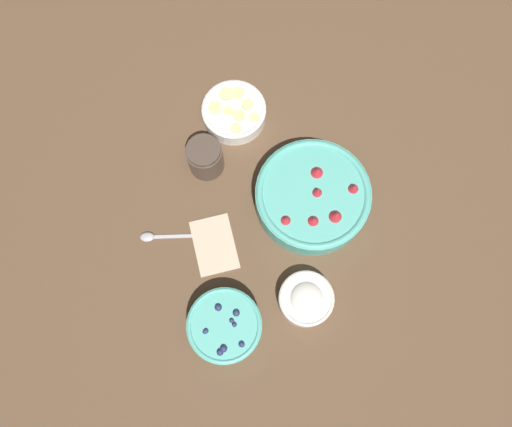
% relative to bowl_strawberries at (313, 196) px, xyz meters
% --- Properties ---
extents(ground_plane, '(4.00, 4.00, 0.00)m').
position_rel_bowl_strawberries_xyz_m(ground_plane, '(0.02, -0.08, -0.04)').
color(ground_plane, brown).
extents(bowl_strawberries, '(0.26, 0.26, 0.09)m').
position_rel_bowl_strawberries_xyz_m(bowl_strawberries, '(0.00, 0.00, 0.00)').
color(bowl_strawberries, '#56B7A8').
rests_on(bowl_strawberries, ground_plane).
extents(bowl_blueberries, '(0.16, 0.16, 0.06)m').
position_rel_bowl_strawberries_xyz_m(bowl_blueberries, '(0.22, -0.26, -0.01)').
color(bowl_blueberries, '#56B7A8').
rests_on(bowl_blueberries, ground_plane).
extents(bowl_bananas, '(0.15, 0.15, 0.04)m').
position_rel_bowl_strawberries_xyz_m(bowl_bananas, '(-0.26, -0.11, -0.01)').
color(bowl_bananas, white).
rests_on(bowl_bananas, ground_plane).
extents(bowl_cream, '(0.12, 0.12, 0.05)m').
position_rel_bowl_strawberries_xyz_m(bowl_cream, '(0.21, -0.08, -0.01)').
color(bowl_cream, silver).
rests_on(bowl_cream, ground_plane).
extents(jar_chocolate, '(0.08, 0.08, 0.09)m').
position_rel_bowl_strawberries_xyz_m(jar_chocolate, '(-0.16, -0.21, 0.00)').
color(jar_chocolate, '#4C3D33').
rests_on(jar_chocolate, ground_plane).
extents(napkin, '(0.13, 0.10, 0.01)m').
position_rel_bowl_strawberries_xyz_m(napkin, '(0.04, -0.24, -0.04)').
color(napkin, beige).
rests_on(napkin, ground_plane).
extents(spoon, '(0.05, 0.14, 0.01)m').
position_rel_bowl_strawberries_xyz_m(spoon, '(-0.02, -0.36, -0.03)').
color(spoon, '#B2B2B7').
rests_on(spoon, ground_plane).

